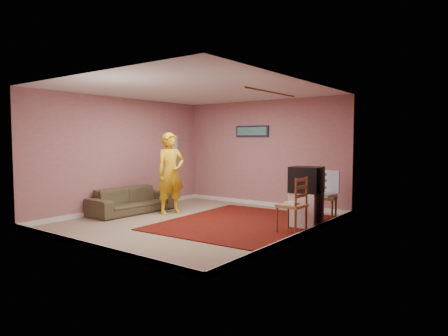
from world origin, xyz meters
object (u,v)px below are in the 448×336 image
Objects in this scene: crt_tv at (306,179)px; person at (171,173)px; chair_b at (292,199)px; chair_a at (325,192)px; tv_cabinet at (306,210)px; sofa at (132,200)px.

crt_tv is 3.03m from person.
chair_b is 0.30× the size of person.
chair_b reaches higher than chair_a.
tv_cabinet is at bearing -102.78° from chair_a.
crt_tv reaches higher than chair_b.
crt_tv is at bearing -103.18° from chair_a.
chair_a is (0.05, 0.79, -0.31)m from crt_tv.
person is (-2.99, -0.52, 0.00)m from crt_tv.
person is at bearing -166.48° from chair_a.
tv_cabinet is 0.57m from crt_tv.
person reaches higher than sofa.
sofa is at bearing -81.16° from chair_b.
chair_b is at bearing -72.30° from person.
person is at bearing -88.53° from chair_b.
chair_a is 0.29× the size of person.
chair_a is 3.32m from person.
crt_tv reaches higher than sofa.
person reaches higher than chair_a.
person reaches higher than chair_b.
tv_cabinet is 1.08× the size of crt_tv.
crt_tv reaches higher than tv_cabinet.
chair_a is at bearing -47.96° from person.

